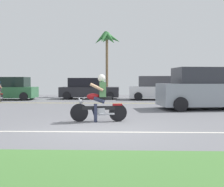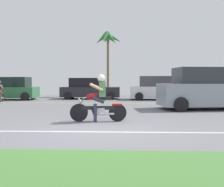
% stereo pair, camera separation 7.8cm
% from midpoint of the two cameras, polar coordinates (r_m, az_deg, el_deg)
% --- Properties ---
extents(ground, '(56.00, 30.00, 0.04)m').
position_cam_midpoint_polar(ground, '(10.26, -1.05, -4.96)').
color(ground, slate).
extents(lane_line_near, '(50.40, 0.12, 0.01)m').
position_cam_midpoint_polar(lane_line_near, '(7.17, -2.53, -8.14)').
color(lane_line_near, silver).
rests_on(lane_line_near, ground).
extents(lane_line_far, '(50.40, 0.12, 0.01)m').
position_cam_midpoint_polar(lane_line_far, '(16.09, 0.18, -2.05)').
color(lane_line_far, yellow).
rests_on(lane_line_far, ground).
extents(motorcyclist, '(1.88, 0.61, 1.57)m').
position_cam_midpoint_polar(motorcyclist, '(8.90, -2.58, -1.72)').
color(motorcyclist, black).
rests_on(motorcyclist, ground).
extents(suv_nearby, '(4.95, 2.55, 1.97)m').
position_cam_midpoint_polar(suv_nearby, '(13.56, 20.17, 0.89)').
color(suv_nearby, '#8C939E').
rests_on(suv_nearby, ground).
extents(parked_car_0, '(3.66, 1.88, 1.60)m').
position_cam_midpoint_polar(parked_car_0, '(20.24, -20.44, 0.86)').
color(parked_car_0, '#2D663D').
rests_on(parked_car_0, ground).
extents(parked_car_1, '(4.32, 1.93, 1.54)m').
position_cam_midpoint_polar(parked_car_1, '(19.94, -4.64, 0.94)').
color(parked_car_1, '#232328').
rests_on(parked_car_1, ground).
extents(parked_car_2, '(4.46, 2.18, 1.66)m').
position_cam_midpoint_polar(parked_car_2, '(19.32, 10.30, 1.00)').
color(parked_car_2, silver).
rests_on(parked_car_2, ground).
extents(palm_tree_1, '(2.44, 2.39, 5.51)m').
position_cam_midpoint_polar(palm_tree_1, '(23.25, -0.69, 10.87)').
color(palm_tree_1, brown).
rests_on(palm_tree_1, ground).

